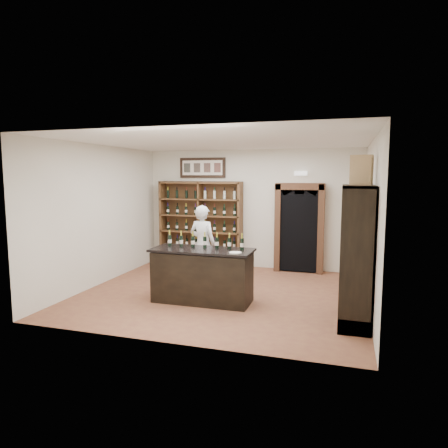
# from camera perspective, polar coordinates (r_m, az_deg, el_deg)

# --- Properties ---
(floor) EXTENTS (5.50, 5.50, 0.00)m
(floor) POSITION_cam_1_polar(r_m,az_deg,el_deg) (8.11, -0.27, -9.88)
(floor) COLOR brown
(floor) RESTS_ON ground
(ceiling) EXTENTS (5.50, 5.50, 0.00)m
(ceiling) POSITION_cam_1_polar(r_m,az_deg,el_deg) (7.79, -0.28, 11.74)
(ceiling) COLOR white
(ceiling) RESTS_ON wall_back
(wall_back) EXTENTS (5.50, 0.04, 3.00)m
(wall_back) POSITION_cam_1_polar(r_m,az_deg,el_deg) (10.22, 3.88, 2.16)
(wall_back) COLOR silver
(wall_back) RESTS_ON ground
(wall_left) EXTENTS (0.04, 5.00, 3.00)m
(wall_left) POSITION_cam_1_polar(r_m,az_deg,el_deg) (9.01, -17.23, 1.23)
(wall_left) COLOR silver
(wall_left) RESTS_ON ground
(wall_right) EXTENTS (0.04, 5.00, 3.00)m
(wall_right) POSITION_cam_1_polar(r_m,az_deg,el_deg) (7.48, 20.29, 0.00)
(wall_right) COLOR silver
(wall_right) RESTS_ON ground
(wine_shelf) EXTENTS (2.20, 0.38, 2.20)m
(wine_shelf) POSITION_cam_1_polar(r_m,az_deg,el_deg) (10.47, -3.30, 0.08)
(wine_shelf) COLOR brown
(wine_shelf) RESTS_ON ground
(framed_picture) EXTENTS (1.25, 0.04, 0.52)m
(framed_picture) POSITION_cam_1_polar(r_m,az_deg,el_deg) (10.52, -3.09, 8.03)
(framed_picture) COLOR black
(framed_picture) RESTS_ON wall_back
(arched_doorway) EXTENTS (1.17, 0.35, 2.17)m
(arched_doorway) POSITION_cam_1_polar(r_m,az_deg,el_deg) (9.88, 10.71, -0.22)
(arched_doorway) COLOR black
(arched_doorway) RESTS_ON ground
(emergency_light) EXTENTS (0.30, 0.10, 0.10)m
(emergency_light) POSITION_cam_1_polar(r_m,az_deg,el_deg) (9.89, 10.94, 7.11)
(emergency_light) COLOR white
(emergency_light) RESTS_ON wall_back
(tasting_counter) EXTENTS (1.88, 0.78, 1.00)m
(tasting_counter) POSITION_cam_1_polar(r_m,az_deg,el_deg) (7.49, -3.11, -7.39)
(tasting_counter) COLOR black
(tasting_counter) RESTS_ON ground
(counter_bottle_0) EXTENTS (0.07, 0.07, 0.30)m
(counter_bottle_0) POSITION_cam_1_polar(r_m,az_deg,el_deg) (7.77, -7.76, -2.30)
(counter_bottle_0) COLOR black
(counter_bottle_0) RESTS_ON tasting_counter
(counter_bottle_1) EXTENTS (0.07, 0.07, 0.30)m
(counter_bottle_1) POSITION_cam_1_polar(r_m,az_deg,el_deg) (7.68, -6.13, -2.40)
(counter_bottle_1) COLOR black
(counter_bottle_1) RESTS_ON tasting_counter
(counter_bottle_2) EXTENTS (0.07, 0.07, 0.30)m
(counter_bottle_2) POSITION_cam_1_polar(r_m,az_deg,el_deg) (7.59, -4.46, -2.49)
(counter_bottle_2) COLOR black
(counter_bottle_2) RESTS_ON tasting_counter
(counter_bottle_3) EXTENTS (0.07, 0.07, 0.30)m
(counter_bottle_3) POSITION_cam_1_polar(r_m,az_deg,el_deg) (7.50, -2.75, -2.58)
(counter_bottle_3) COLOR black
(counter_bottle_3) RESTS_ON tasting_counter
(counter_bottle_4) EXTENTS (0.07, 0.07, 0.30)m
(counter_bottle_4) POSITION_cam_1_polar(r_m,az_deg,el_deg) (7.43, -1.01, -2.67)
(counter_bottle_4) COLOR black
(counter_bottle_4) RESTS_ON tasting_counter
(counter_bottle_5) EXTENTS (0.07, 0.07, 0.30)m
(counter_bottle_5) POSITION_cam_1_polar(r_m,az_deg,el_deg) (7.36, 0.77, -2.76)
(counter_bottle_5) COLOR black
(counter_bottle_5) RESTS_ON tasting_counter
(counter_bottle_6) EXTENTS (0.07, 0.07, 0.30)m
(counter_bottle_6) POSITION_cam_1_polar(r_m,az_deg,el_deg) (7.30, 2.58, -2.85)
(counter_bottle_6) COLOR black
(counter_bottle_6) RESTS_ON tasting_counter
(side_cabinet) EXTENTS (0.48, 1.20, 2.20)m
(side_cabinet) POSITION_cam_1_polar(r_m,az_deg,el_deg) (6.71, 18.52, -7.15)
(side_cabinet) COLOR black
(side_cabinet) RESTS_ON ground
(shopkeeper) EXTENTS (0.69, 0.53, 1.71)m
(shopkeeper) POSITION_cam_1_polar(r_m,az_deg,el_deg) (8.75, -3.07, -2.90)
(shopkeeper) COLOR silver
(shopkeeper) RESTS_ON ground
(plate) EXTENTS (0.22, 0.22, 0.02)m
(plate) POSITION_cam_1_polar(r_m,az_deg,el_deg) (6.98, 1.64, -4.12)
(plate) COLOR white
(plate) RESTS_ON tasting_counter
(wine_crate) EXTENTS (0.36, 0.23, 0.47)m
(wine_crate) POSITION_cam_1_polar(r_m,az_deg,el_deg) (6.63, 19.04, 7.30)
(wine_crate) COLOR tan
(wine_crate) RESTS_ON side_cabinet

